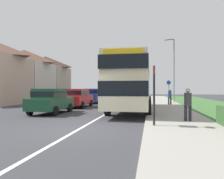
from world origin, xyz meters
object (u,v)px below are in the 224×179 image
at_px(double_decker_bus, 132,82).
at_px(pedestrian_at_stop, 188,103).
at_px(pedestrian_walking_away, 170,96).
at_px(bus_stop_sign, 154,91).
at_px(parked_car_red, 78,97).
at_px(parked_car_dark_green, 51,100).
at_px(parked_car_black, 104,94).
at_px(cycle_route_sign, 169,91).
at_px(street_lamp_mid, 173,66).
at_px(parked_car_blue, 93,95).

bearing_deg(double_decker_bus, pedestrian_at_stop, -60.95).
bearing_deg(pedestrian_walking_away, bus_stop_sign, -97.61).
relative_size(parked_car_red, pedestrian_at_stop, 2.60).
xyz_separation_m(parked_car_dark_green, bus_stop_sign, (6.66, -4.36, 0.64)).
bearing_deg(parked_car_red, pedestrian_at_stop, -44.53).
bearing_deg(pedestrian_at_stop, parked_car_dark_green, 161.09).
bearing_deg(parked_car_black, pedestrian_walking_away, -42.98).
xyz_separation_m(parked_car_dark_green, cycle_route_sign, (8.40, 10.05, 0.52)).
bearing_deg(pedestrian_at_stop, cycle_route_sign, 89.36).
bearing_deg(parked_car_dark_green, street_lamp_mid, 53.25).
bearing_deg(parked_car_black, parked_car_red, -90.37).
bearing_deg(double_decker_bus, parked_car_blue, 122.00).
bearing_deg(parked_car_dark_green, cycle_route_sign, 50.12).
distance_m(parked_car_red, pedestrian_walking_away, 8.86).
bearing_deg(double_decker_bus, parked_car_red, 154.16).
bearing_deg(street_lamp_mid, pedestrian_walking_away, -100.26).
xyz_separation_m(parked_car_dark_green, parked_car_red, (0.10, 5.19, -0.00)).
distance_m(parked_car_dark_green, street_lamp_mid, 15.45).
relative_size(parked_car_dark_green, parked_car_black, 1.00).
bearing_deg(bus_stop_sign, cycle_route_sign, 83.12).
bearing_deg(street_lamp_mid, parked_car_blue, -172.38).
bearing_deg(parked_car_dark_green, parked_car_black, 89.38).
relative_size(double_decker_bus, parked_car_dark_green, 2.87).
distance_m(cycle_route_sign, street_lamp_mid, 3.50).
distance_m(parked_car_blue, bus_stop_sign, 16.64).
distance_m(parked_car_dark_green, parked_car_red, 5.19).
xyz_separation_m(cycle_route_sign, street_lamp_mid, (0.64, 2.05, 2.76)).
height_order(pedestrian_at_stop, cycle_route_sign, cycle_route_sign).
distance_m(parked_car_red, parked_car_blue, 5.71).
height_order(parked_car_blue, parked_car_black, parked_car_blue).
relative_size(parked_car_blue, cycle_route_sign, 1.74).
height_order(double_decker_bus, parked_car_black, double_decker_bus).
height_order(pedestrian_at_stop, bus_stop_sign, bus_stop_sign).
bearing_deg(parked_car_blue, pedestrian_walking_away, -16.78).
xyz_separation_m(pedestrian_at_stop, pedestrian_walking_away, (0.11, 11.22, 0.00)).
height_order(parked_car_red, pedestrian_walking_away, pedestrian_walking_away).
distance_m(pedestrian_walking_away, bus_stop_sign, 12.88).
height_order(double_decker_bus, pedestrian_at_stop, double_decker_bus).
height_order(parked_car_black, cycle_route_sign, cycle_route_sign).
relative_size(double_decker_bus, bus_stop_sign, 4.37).
xyz_separation_m(parked_car_red, cycle_route_sign, (8.29, 4.86, 0.53)).
height_order(parked_car_red, pedestrian_at_stop, pedestrian_at_stop).
distance_m(pedestrian_at_stop, cycle_route_sign, 12.89).
bearing_deg(bus_stop_sign, parked_car_red, 124.46).
distance_m(double_decker_bus, bus_stop_sign, 7.28).
xyz_separation_m(parked_car_red, parked_car_blue, (-0.04, 5.71, 0.01)).
bearing_deg(cycle_route_sign, pedestrian_walking_away, -91.21).
xyz_separation_m(pedestrian_at_stop, bus_stop_sign, (-1.60, -1.53, 0.56)).
relative_size(cycle_route_sign, street_lamp_mid, 0.35).
relative_size(double_decker_bus, cycle_route_sign, 4.50).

